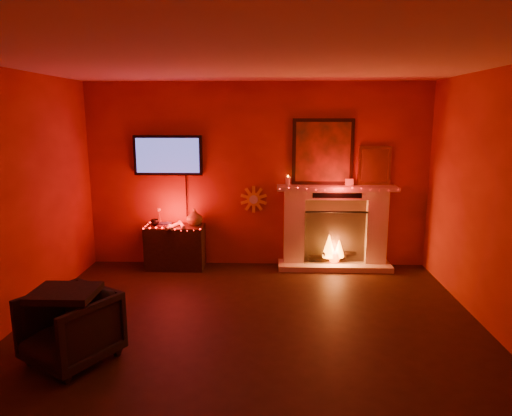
# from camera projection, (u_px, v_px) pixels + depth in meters

# --- Properties ---
(room) EXTENTS (5.00, 5.00, 5.00)m
(room) POSITION_uv_depth(u_px,v_px,m) (249.00, 211.00, 4.26)
(room) COLOR black
(room) RESTS_ON ground
(floor) EXTENTS (5.00, 5.00, 0.00)m
(floor) POSITION_uv_depth(u_px,v_px,m) (249.00, 343.00, 4.53)
(floor) COLOR black
(floor) RESTS_ON ground
(fireplace) EXTENTS (1.72, 0.40, 2.18)m
(fireplace) POSITION_uv_depth(u_px,v_px,m) (335.00, 219.00, 6.68)
(fireplace) COLOR beige
(fireplace) RESTS_ON floor
(tv) EXTENTS (1.00, 0.07, 1.24)m
(tv) POSITION_uv_depth(u_px,v_px,m) (168.00, 156.00, 6.64)
(tv) COLOR black
(tv) RESTS_ON room
(sunburst_clock) EXTENTS (0.40, 0.03, 0.40)m
(sunburst_clock) POSITION_uv_depth(u_px,v_px,m) (254.00, 199.00, 6.76)
(sunburst_clock) COLOR gold
(sunburst_clock) RESTS_ON room
(console_table) EXTENTS (0.84, 0.51, 0.89)m
(console_table) POSITION_uv_depth(u_px,v_px,m) (176.00, 244.00, 6.71)
(console_table) COLOR black
(console_table) RESTS_ON floor
(armchair) EXTENTS (0.97, 0.97, 0.65)m
(armchair) POSITION_uv_depth(u_px,v_px,m) (70.00, 328.00, 4.15)
(armchair) COLOR black
(armchair) RESTS_ON floor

